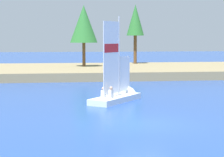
# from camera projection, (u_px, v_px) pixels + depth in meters

# --- Properties ---
(ground_plane) EXTENTS (200.00, 200.00, 0.00)m
(ground_plane) POSITION_uv_depth(u_px,v_px,m) (142.00, 124.00, 19.74)
(ground_plane) COLOR #234793
(shore_bank) EXTENTS (80.00, 15.47, 0.83)m
(shore_bank) POSITION_uv_depth(u_px,v_px,m) (94.00, 71.00, 46.12)
(shore_bank) COLOR #897A56
(shore_bank) RESTS_ON ground
(shoreline_tree_left) EXTENTS (3.04, 3.04, 6.78)m
(shoreline_tree_left) POSITION_uv_depth(u_px,v_px,m) (84.00, 24.00, 46.57)
(shoreline_tree_left) COLOR brown
(shoreline_tree_left) RESTS_ON shore_bank
(shoreline_tree_midleft) EXTENTS (2.14, 2.14, 7.24)m
(shoreline_tree_midleft) POSITION_uv_depth(u_px,v_px,m) (135.00, 21.00, 51.54)
(shoreline_tree_midleft) COLOR brown
(shoreline_tree_midleft) RESTS_ON shore_bank
(sailboat) EXTENTS (4.11, 4.76, 5.83)m
(sailboat) POSITION_uv_depth(u_px,v_px,m) (122.00, 94.00, 27.37)
(sailboat) COLOR silver
(sailboat) RESTS_ON ground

